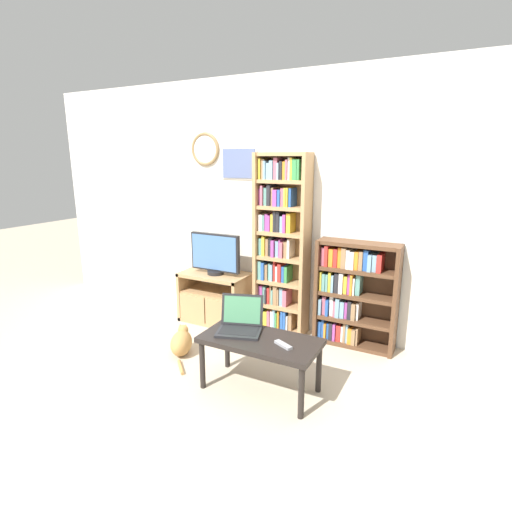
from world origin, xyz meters
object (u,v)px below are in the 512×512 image
at_px(coffee_table, 260,345).
at_px(laptop, 240,322).
at_px(television, 215,254).
at_px(cat, 182,342).
at_px(bookshelf_short, 351,293).
at_px(bookshelf_tall, 280,245).
at_px(remote_near_laptop, 283,345).
at_px(tv_stand, 215,297).

xyz_separation_m(coffee_table, laptop, (-0.21, 0.06, 0.12)).
height_order(television, cat, television).
bearing_deg(television, bookshelf_short, 5.68).
distance_m(bookshelf_tall, remote_near_laptop, 1.37).
bearing_deg(remote_near_laptop, bookshelf_tall, 51.79).
bearing_deg(coffee_table, laptop, 163.48).
xyz_separation_m(tv_stand, cat, (0.15, -0.80, -0.17)).
bearing_deg(tv_stand, remote_near_laptop, -38.75).
height_order(coffee_table, cat, coffee_table).
bearing_deg(bookshelf_short, television, -174.32).
height_order(tv_stand, laptop, laptop).
bearing_deg(remote_near_laptop, tv_stand, 77.57).
height_order(tv_stand, bookshelf_short, bookshelf_short).
relative_size(bookshelf_short, laptop, 2.48).
relative_size(bookshelf_short, cat, 2.10).
bearing_deg(bookshelf_tall, tv_stand, -169.90).
distance_m(bookshelf_tall, cat, 1.36).
xyz_separation_m(television, cat, (0.12, -0.78, -0.66)).
relative_size(bookshelf_tall, remote_near_laptop, 11.27).
relative_size(television, bookshelf_tall, 0.32).
distance_m(bookshelf_short, cat, 1.67).
height_order(television, laptop, television).
xyz_separation_m(tv_stand, bookshelf_short, (1.48, 0.13, 0.25)).
relative_size(tv_stand, cat, 1.52).
bearing_deg(bookshelf_tall, bookshelf_short, -0.06).
height_order(tv_stand, television, television).
bearing_deg(bookshelf_tall, cat, -121.84).
height_order(bookshelf_tall, bookshelf_short, bookshelf_tall).
relative_size(coffee_table, remote_near_laptop, 5.63).
xyz_separation_m(television, remote_near_laptop, (1.25, -1.01, -0.33)).
bearing_deg(laptop, bookshelf_tall, 79.16).
bearing_deg(tv_stand, laptop, -47.14).
height_order(bookshelf_tall, cat, bookshelf_tall).
height_order(bookshelf_short, coffee_table, bookshelf_short).
bearing_deg(bookshelf_short, coffee_table, -109.96).
relative_size(tv_stand, television, 1.28).
bearing_deg(television, laptop, -47.68).
xyz_separation_m(tv_stand, laptop, (0.86, -0.93, 0.22)).
xyz_separation_m(bookshelf_tall, coffee_table, (0.34, -1.12, -0.54)).
distance_m(television, laptop, 1.27).
distance_m(tv_stand, bookshelf_tall, 0.98).
distance_m(tv_stand, coffee_table, 1.46).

